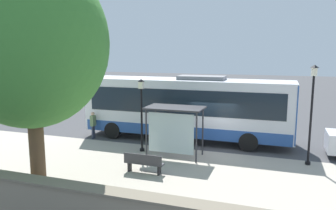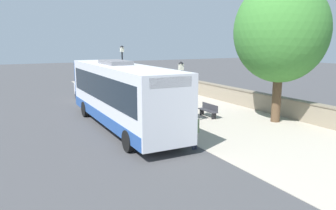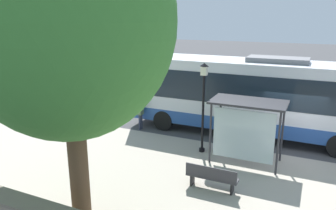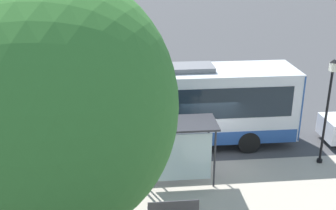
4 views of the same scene
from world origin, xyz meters
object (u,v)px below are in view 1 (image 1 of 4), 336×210
(pedestrian, at_px, (93,123))
(street_lamp_near, at_px, (312,107))
(shade_tree, at_px, (30,43))
(bench, at_px, (144,163))
(street_lamp_far, at_px, (142,109))
(bus, at_px, (186,107))
(bus_shelter, at_px, (174,117))

(pedestrian, bearing_deg, street_lamp_near, -94.13)
(shade_tree, bearing_deg, bench, -45.43)
(street_lamp_far, bearing_deg, bench, -155.23)
(street_lamp_near, xyz_separation_m, shade_tree, (-6.39, 9.74, 2.76))
(bench, distance_m, street_lamp_far, 3.63)
(bus, height_order, shade_tree, shade_tree)
(street_lamp_near, bearing_deg, shade_tree, 123.25)
(bus, relative_size, street_lamp_far, 3.17)
(pedestrian, distance_m, bench, 6.71)
(bench, bearing_deg, pedestrian, 50.00)
(pedestrian, height_order, bench, pedestrian)
(bus, relative_size, bus_shelter, 4.29)
(bus_shelter, height_order, shade_tree, shade_tree)
(bus, height_order, pedestrian, bus)
(bus, distance_m, bench, 6.10)
(pedestrian, bearing_deg, shade_tree, -163.55)
(street_lamp_near, bearing_deg, bus, 69.29)
(bus_shelter, bearing_deg, pedestrian, 72.45)
(shade_tree, bearing_deg, bus_shelter, -32.98)
(bench, relative_size, street_lamp_far, 0.45)
(bench, xyz_separation_m, street_lamp_far, (2.87, 1.32, 1.79))
(street_lamp_far, xyz_separation_m, shade_tree, (-5.81, 1.66, 3.20))
(street_lamp_near, distance_m, street_lamp_far, 8.11)
(street_lamp_far, bearing_deg, street_lamp_near, -85.93)
(bench, bearing_deg, shade_tree, 134.57)
(pedestrian, xyz_separation_m, shade_tree, (-7.24, -2.14, 4.53))
(bus, height_order, street_lamp_far, bus)
(street_lamp_far, relative_size, shade_tree, 0.45)
(bus_shelter, height_order, bench, bus_shelter)
(bus, xyz_separation_m, bench, (-5.92, 0.22, -1.49))
(bus_shelter, xyz_separation_m, pedestrian, (1.80, 5.68, -1.10))
(bench, relative_size, shade_tree, 0.20)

